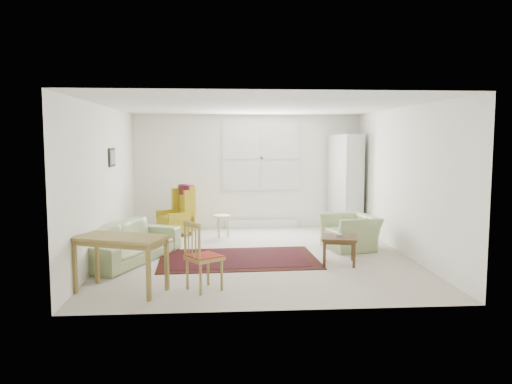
{
  "coord_description": "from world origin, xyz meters",
  "views": [
    {
      "loc": [
        -0.63,
        -8.26,
        1.95
      ],
      "look_at": [
        0.0,
        0.3,
        1.05
      ],
      "focal_mm": 35.0,
      "sensor_mm": 36.0,
      "label": 1
    }
  ],
  "objects": [
    {
      "name": "room",
      "position": [
        0.02,
        0.21,
        1.26
      ],
      "size": [
        5.04,
        5.54,
        2.51
      ],
      "color": "beige",
      "rests_on": "ground"
    },
    {
      "name": "coffee_table",
      "position": [
        1.24,
        -0.65,
        0.22
      ],
      "size": [
        0.64,
        0.64,
        0.44
      ],
      "primitive_type": null,
      "rotation": [
        0.0,
        0.0,
        -0.22
      ],
      "color": "#4A2F16",
      "rests_on": "ground"
    },
    {
      "name": "armchair",
      "position": [
        1.71,
        0.41,
        0.36
      ],
      "size": [
        1.0,
        1.09,
        0.73
      ],
      "primitive_type": "imported",
      "rotation": [
        0.0,
        0.0,
        -1.34
      ],
      "color": "#98AA71",
      "rests_on": "ground"
    },
    {
      "name": "rug",
      "position": [
        -0.33,
        -0.24,
        0.01
      ],
      "size": [
        2.63,
        1.75,
        0.03
      ],
      "primitive_type": null,
      "rotation": [
        0.0,
        0.0,
        0.04
      ],
      "color": "black",
      "rests_on": "ground"
    },
    {
      "name": "wingback_chair",
      "position": [
        -1.54,
        1.93,
        0.51
      ],
      "size": [
        0.85,
        0.84,
        1.03
      ],
      "primitive_type": null,
      "rotation": [
        0.0,
        0.0,
        -1.0
      ],
      "color": "#B3991B",
      "rests_on": "ground"
    },
    {
      "name": "stool",
      "position": [
        -0.59,
        1.6,
        0.23
      ],
      "size": [
        0.38,
        0.38,
        0.46
      ],
      "primitive_type": null,
      "rotation": [
        0.0,
        0.0,
        0.1
      ],
      "color": "white",
      "rests_on": "ground"
    },
    {
      "name": "desk_chair",
      "position": [
        -0.83,
        -1.89,
        0.45
      ],
      "size": [
        0.55,
        0.55,
        0.91
      ],
      "primitive_type": null,
      "rotation": [
        0.0,
        0.0,
        2.17
      ],
      "color": "olive",
      "rests_on": "ground"
    },
    {
      "name": "cabinet",
      "position": [
        2.1,
        2.35,
        1.03
      ],
      "size": [
        0.66,
        0.92,
        2.06
      ],
      "primitive_type": null,
      "rotation": [
        0.0,
        0.0,
        0.3
      ],
      "color": "silver",
      "rests_on": "ground"
    },
    {
      "name": "sofa",
      "position": [
        -2.1,
        -0.21,
        0.42
      ],
      "size": [
        1.56,
        2.22,
        0.84
      ],
      "primitive_type": "imported",
      "rotation": [
        0.0,
        0.0,
        1.16
      ],
      "color": "#98AA71",
      "rests_on": "ground"
    },
    {
      "name": "desk",
      "position": [
        -1.9,
        -1.88,
        0.36
      ],
      "size": [
        1.27,
        0.95,
        0.73
      ],
      "primitive_type": null,
      "rotation": [
        0.0,
        0.0,
        -0.37
      ],
      "color": "olive",
      "rests_on": "ground"
    }
  ]
}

